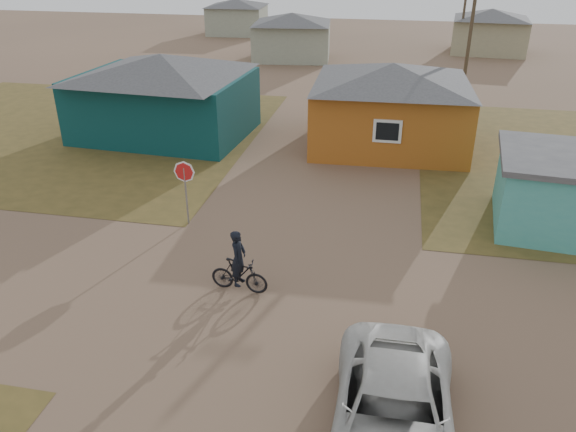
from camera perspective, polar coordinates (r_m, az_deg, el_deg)
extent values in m
plane|color=brown|center=(15.35, -1.50, -9.35)|extent=(120.00, 120.00, 0.00)
cube|color=brown|center=(31.53, -21.83, 8.06)|extent=(20.00, 18.00, 0.00)
cube|color=#093032|center=(28.99, -12.40, 10.93)|extent=(8.40, 6.54, 3.00)
pyramid|color=#3D3D40|center=(28.53, -12.80, 14.80)|extent=(8.93, 7.08, 1.00)
cube|color=#A45719|center=(27.17, 10.28, 10.09)|extent=(7.21, 6.24, 3.00)
pyramid|color=#3D3D40|center=(26.70, 10.62, 14.11)|extent=(7.72, 6.76, 0.90)
cube|color=silver|center=(24.23, 10.06, 8.47)|extent=(1.20, 0.06, 1.00)
cube|color=black|center=(24.20, 10.06, 8.45)|extent=(0.95, 0.04, 0.75)
cube|color=gray|center=(47.56, 0.40, 17.33)|extent=(6.49, 5.60, 2.80)
pyramid|color=#3D3D40|center=(47.31, 0.41, 19.48)|extent=(7.04, 6.15, 0.80)
cube|color=gray|center=(53.16, 19.74, 16.85)|extent=(6.41, 5.50, 2.80)
pyramid|color=#3D3D40|center=(52.93, 20.05, 18.76)|extent=(6.95, 6.05, 0.80)
cube|color=gray|center=(60.98, -5.18, 19.22)|extent=(5.75, 5.28, 2.70)
pyramid|color=#3D3D40|center=(60.79, -5.25, 20.81)|extent=(6.28, 5.81, 0.70)
cylinder|color=#483B2B|center=(34.68, 18.01, 17.03)|extent=(0.20, 0.20, 8.00)
cylinder|color=#483B2B|center=(50.59, 17.53, 19.73)|extent=(0.20, 0.20, 8.00)
cylinder|color=gray|center=(19.51, -10.29, 2.01)|extent=(0.06, 0.06, 2.07)
imported|color=black|center=(15.83, -4.98, -6.02)|extent=(1.71, 0.63, 1.00)
imported|color=black|center=(15.54, -5.06, -4.27)|extent=(0.45, 0.64, 1.65)
imported|color=#B3B3AE|center=(11.65, 10.66, -19.30)|extent=(2.45, 5.22, 1.44)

